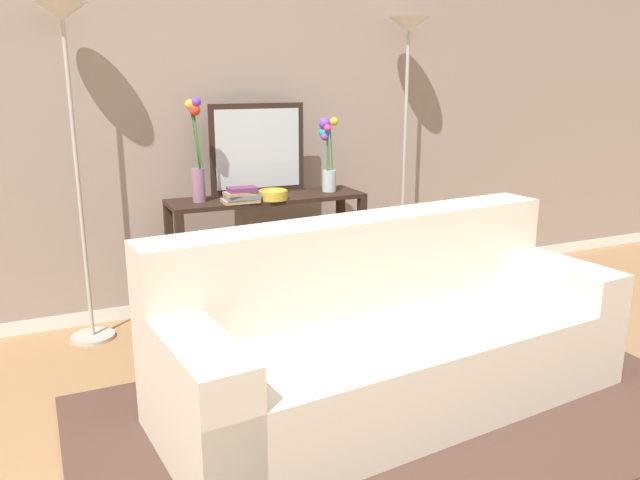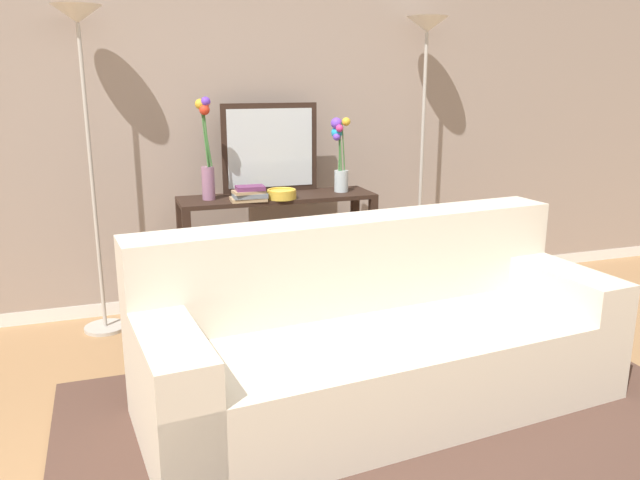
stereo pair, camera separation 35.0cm
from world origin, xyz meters
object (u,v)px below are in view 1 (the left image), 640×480
object	(u,v)px
vase_tall_flowers	(197,155)
book_row_under_console	(216,316)
fruit_bowl	(273,195)
couch	(388,339)
vase_short_flowers	(328,155)
wall_mirror	(258,149)
floor_lamp_right	(407,81)
console_table	(268,235)
floor_lamp_left	(68,82)
book_stack	(241,196)

from	to	relation	value
vase_tall_flowers	book_row_under_console	xyz separation A→B (m)	(0.08, 0.01, -1.05)
fruit_bowl	vase_tall_flowers	bearing A→B (deg)	166.16
couch	book_row_under_console	size ratio (longest dim) A/B	7.81
vase_short_flowers	wall_mirror	bearing A→B (deg)	161.00
vase_tall_flowers	fruit_bowl	xyz separation A→B (m)	(0.44, -0.11, -0.26)
floor_lamp_right	console_table	bearing A→B (deg)	-174.90
floor_lamp_right	fruit_bowl	bearing A→B (deg)	-168.99
vase_short_flowers	book_row_under_console	world-z (taller)	vase_short_flowers
couch	wall_mirror	size ratio (longest dim) A/B	3.67
console_table	floor_lamp_left	world-z (taller)	floor_lamp_left
floor_lamp_right	vase_tall_flowers	size ratio (longest dim) A/B	3.10
vase_short_flowers	floor_lamp_left	bearing A→B (deg)	176.55
vase_short_flowers	book_stack	distance (m)	0.69
console_table	floor_lamp_left	distance (m)	1.49
couch	floor_lamp_left	size ratio (longest dim) A/B	1.20
floor_lamp_left	floor_lamp_right	distance (m)	2.21
book_stack	floor_lamp_right	bearing A→B (deg)	9.78
book_stack	couch	bearing A→B (deg)	-73.29
floor_lamp_left	console_table	bearing A→B (deg)	-4.94
floor_lamp_left	floor_lamp_right	size ratio (longest dim) A/B	1.00
couch	vase_tall_flowers	distance (m)	1.63
console_table	book_row_under_console	xyz separation A→B (m)	(-0.37, -0.00, -0.50)
vase_short_flowers	console_table	bearing A→B (deg)	-179.53
couch	wall_mirror	world-z (taller)	wall_mirror
vase_tall_flowers	vase_short_flowers	bearing A→B (deg)	0.61
floor_lamp_left	fruit_bowl	bearing A→B (deg)	-10.72
floor_lamp_right	book_stack	xyz separation A→B (m)	(-1.30, -0.22, -0.67)
floor_lamp_left	vase_tall_flowers	xyz separation A→B (m)	(0.68, -0.10, -0.43)
couch	console_table	xyz separation A→B (m)	(-0.14, 1.30, 0.25)
vase_short_flowers	book_row_under_console	xyz separation A→B (m)	(-0.80, -0.00, -1.00)
console_table	book_row_under_console	bearing A→B (deg)	-180.00
floor_lamp_left	vase_short_flowers	world-z (taller)	floor_lamp_left
book_stack	book_row_under_console	world-z (taller)	book_stack
floor_lamp_right	vase_tall_flowers	distance (m)	1.59
book_stack	console_table	bearing A→B (deg)	30.85
couch	vase_tall_flowers	bearing A→B (deg)	114.30
wall_mirror	vase_short_flowers	xyz separation A→B (m)	(0.43, -0.15, -0.04)
console_table	floor_lamp_right	size ratio (longest dim) A/B	0.65
vase_short_flowers	fruit_bowl	bearing A→B (deg)	-164.72
couch	vase_short_flowers	xyz separation A→B (m)	(0.29, 1.31, 0.75)
fruit_bowl	book_row_under_console	world-z (taller)	fruit_bowl
floor_lamp_left	fruit_bowl	distance (m)	1.33
wall_mirror	vase_tall_flowers	size ratio (longest dim) A/B	1.02
couch	wall_mirror	bearing A→B (deg)	95.64
floor_lamp_right	vase_tall_flowers	xyz separation A→B (m)	(-1.53, -0.10, -0.43)
console_table	vase_tall_flowers	world-z (taller)	vase_tall_flowers
floor_lamp_right	vase_short_flowers	size ratio (longest dim) A/B	3.98
couch	floor_lamp_left	distance (m)	2.24
console_table	book_stack	distance (m)	0.39
couch	fruit_bowl	bearing A→B (deg)	96.88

